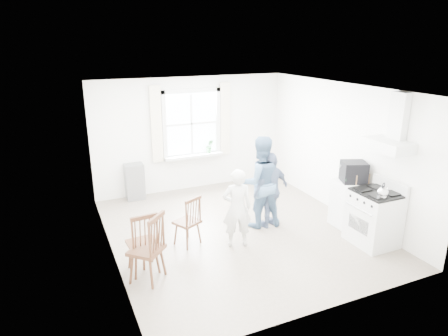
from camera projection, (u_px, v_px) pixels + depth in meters
room_shell at (239, 164)px, 6.99m from camera, size 4.62×5.12×2.64m
window_assembly at (192, 128)px, 9.06m from camera, size 1.88×0.24×1.70m
range_hood at (392, 135)px, 6.43m from camera, size 0.45×0.76×0.94m
shelf_unit at (135, 182)px, 8.75m from camera, size 0.40×0.30×0.80m
gas_stove at (374, 217)px, 6.80m from camera, size 0.68×0.76×1.12m
kettle at (383, 192)px, 6.39m from camera, size 0.18×0.18×0.25m
low_cabinet at (349, 204)px, 7.45m from camera, size 0.50×0.55×0.90m
stereo_stack at (354, 172)px, 7.23m from camera, size 0.53×0.51×0.38m
cardboard_box at (359, 178)px, 7.20m from camera, size 0.31×0.23×0.18m
windsor_chair_a at (191, 216)px, 6.70m from camera, size 0.50×0.50×0.90m
windsor_chair_b at (144, 237)px, 5.84m from camera, size 0.46×0.45×1.01m
windsor_chair_c at (153, 241)px, 5.66m from camera, size 0.62×0.62×1.06m
person_left at (237, 208)px, 6.66m from camera, size 0.62×0.62×1.38m
person_mid at (260, 182)px, 7.36m from camera, size 0.97×0.97×1.74m
person_right at (271, 190)px, 7.38m from camera, size 1.04×1.04×1.44m
potted_plant at (210, 146)px, 9.28m from camera, size 0.22×0.22×0.31m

